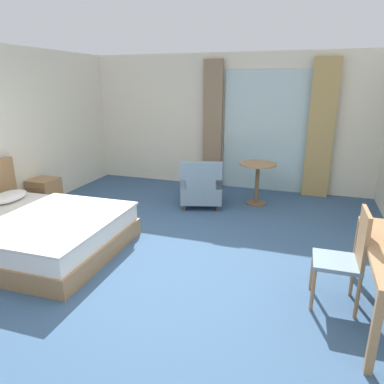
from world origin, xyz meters
name	(u,v)px	position (x,y,z in m)	size (l,w,h in m)	color
ground	(158,268)	(0.00, 0.00, -0.05)	(6.31, 7.66, 0.10)	#38567A
wall_back	(228,122)	(0.00, 3.57, 1.31)	(5.91, 0.12, 2.63)	silver
balcony_glass_door	(265,132)	(0.75, 3.49, 1.16)	(1.60, 0.02, 2.31)	silver
curtain_panel_left	(213,126)	(-0.26, 3.39, 1.25)	(0.38, 0.10, 2.50)	#897056
curtain_panel_right	(321,130)	(1.77, 3.39, 1.25)	(0.46, 0.10, 2.50)	tan
bed	(30,231)	(-1.71, -0.15, 0.26)	(2.22, 1.79, 0.99)	#9E754C
nightstand	(45,194)	(-2.60, 1.17, 0.26)	(0.42, 0.43, 0.53)	#9E754C
desk_chair	(347,254)	(2.02, -0.15, 0.54)	(0.43, 0.42, 0.98)	gray
armchair_by_window	(201,187)	(-0.11, 2.15, 0.34)	(0.87, 0.91, 0.84)	gray
round_cafe_table	(258,174)	(0.79, 2.56, 0.54)	(0.64, 0.64, 0.74)	#9E754C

